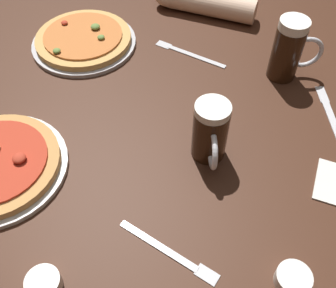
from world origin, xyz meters
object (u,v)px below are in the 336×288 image
object	(u,v)px
pizza_plate_far	(84,40)
knife_right	(331,115)
fork_spare	(188,53)
ramekin_sauce	(293,279)
ramekin_butter	(44,284)
fork_left	(171,252)
diner_arm	(201,2)
beer_mug_dark	(289,50)
beer_mug_pale	(210,131)

from	to	relation	value
pizza_plate_far	knife_right	distance (m)	0.72
pizza_plate_far	fork_spare	world-z (taller)	pizza_plate_far
ramekin_sauce	ramekin_butter	world-z (taller)	ramekin_butter
fork_left	diner_arm	size ratio (longest dim) A/B	0.60
fork_spare	diner_arm	size ratio (longest dim) A/B	0.64
ramekin_butter	pizza_plate_far	bearing A→B (deg)	96.65
knife_right	beer_mug_dark	bearing A→B (deg)	125.87
knife_right	fork_spare	bearing A→B (deg)	149.45
fork_left	knife_right	size ratio (longest dim) A/B	0.92
fork_spare	pizza_plate_far	bearing A→B (deg)	176.17
fork_spare	fork_left	bearing A→B (deg)	-90.49
beer_mug_dark	ramekin_butter	distance (m)	0.80
pizza_plate_far	fork_left	bearing A→B (deg)	-64.15
ramekin_butter	fork_left	bearing A→B (deg)	20.56
ramekin_sauce	diner_arm	bearing A→B (deg)	102.43
ramekin_sauce	beer_mug_dark	bearing A→B (deg)	85.79
ramekin_butter	knife_right	size ratio (longest dim) A/B	0.30
knife_right	diner_arm	distance (m)	0.56
ramekin_sauce	knife_right	bearing A→B (deg)	71.08
pizza_plate_far	beer_mug_pale	world-z (taller)	beer_mug_pale
pizza_plate_far	diner_arm	size ratio (longest dim) A/B	0.93
pizza_plate_far	diner_arm	world-z (taller)	diner_arm
ramekin_butter	diner_arm	distance (m)	0.95
beer_mug_pale	fork_left	bearing A→B (deg)	-104.79
fork_left	fork_spare	size ratio (longest dim) A/B	0.94
pizza_plate_far	beer_mug_dark	size ratio (longest dim) A/B	1.78
ramekin_sauce	fork_left	world-z (taller)	ramekin_sauce
pizza_plate_far	knife_right	xyz separation A→B (m)	(0.68, -0.24, -0.01)
pizza_plate_far	fork_left	distance (m)	0.71
beer_mug_dark	beer_mug_pale	size ratio (longest dim) A/B	1.15
ramekin_sauce	fork_left	bearing A→B (deg)	170.14
pizza_plate_far	ramekin_butter	xyz separation A→B (m)	(0.08, -0.72, -0.00)
beer_mug_dark	diner_arm	distance (m)	0.38
beer_mug_dark	knife_right	world-z (taller)	beer_mug_dark
beer_mug_dark	fork_spare	distance (m)	0.28
knife_right	ramekin_butter	bearing A→B (deg)	-141.25
beer_mug_pale	diner_arm	world-z (taller)	beer_mug_pale
beer_mug_pale	fork_spare	xyz separation A→B (m)	(-0.06, 0.36, -0.07)
pizza_plate_far	ramekin_sauce	bearing A→B (deg)	-51.68
pizza_plate_far	beer_mug_dark	bearing A→B (deg)	-9.06
knife_right	pizza_plate_far	bearing A→B (deg)	160.70
ramekin_butter	diner_arm	xyz separation A→B (m)	(0.26, 0.92, 0.02)
beer_mug_pale	fork_spare	size ratio (longest dim) A/B	0.71
diner_arm	beer_mug_dark	bearing A→B (deg)	-51.05
pizza_plate_far	fork_spare	distance (m)	0.31
ramekin_butter	diner_arm	world-z (taller)	diner_arm
fork_left	ramekin_sauce	bearing A→B (deg)	-9.86
beer_mug_dark	fork_spare	size ratio (longest dim) A/B	0.82
pizza_plate_far	ramekin_sauce	size ratio (longest dim) A/B	4.69
pizza_plate_far	ramekin_butter	bearing A→B (deg)	-83.35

